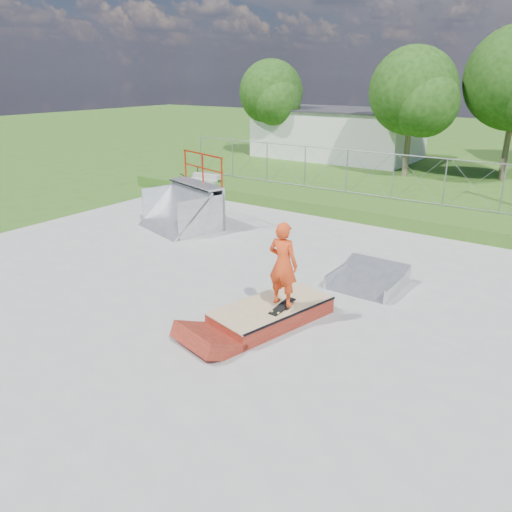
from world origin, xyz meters
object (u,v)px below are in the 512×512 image
at_px(grind_box, 271,313).
at_px(skater, 283,267).
at_px(flat_bank_ramp, 368,278).
at_px(quarter_pipe, 178,193).

height_order(grind_box, skater, skater).
bearing_deg(skater, flat_bank_ramp, -104.69).
bearing_deg(flat_bank_ramp, skater, -102.84).
height_order(quarter_pipe, flat_bank_ramp, quarter_pipe).
bearing_deg(flat_bank_ramp, quarter_pipe, 172.31).
bearing_deg(grind_box, quarter_pipe, 162.34).
distance_m(grind_box, quarter_pipe, 7.86).
bearing_deg(grind_box, skater, 10.74).
height_order(grind_box, quarter_pipe, quarter_pipe).
xyz_separation_m(grind_box, flat_bank_ramp, (1.02, 3.01, 0.05)).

